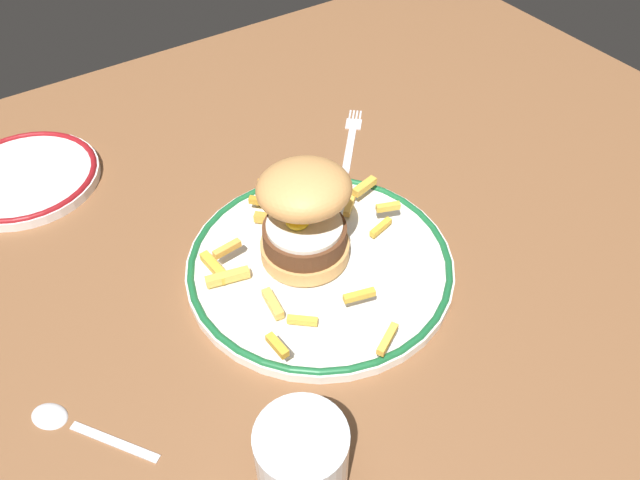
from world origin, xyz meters
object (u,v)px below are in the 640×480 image
at_px(dinner_plate, 320,264).
at_px(water_glass, 302,465).
at_px(burger, 304,212).
at_px(spoon, 62,420).
at_px(fork, 351,137).
at_px(side_plate, 25,177).

bearing_deg(dinner_plate, water_glass, -126.91).
height_order(dinner_plate, burger, burger).
distance_m(dinner_plate, burger, 0.07).
xyz_separation_m(burger, spoon, (-0.29, -0.05, -0.07)).
relative_size(burger, spoon, 0.98).
height_order(burger, fork, burger).
height_order(burger, side_plate, burger).
distance_m(burger, spoon, 0.30).
bearing_deg(water_glass, side_plate, 99.09).
bearing_deg(fork, dinner_plate, -133.68).
xyz_separation_m(water_glass, side_plate, (-0.08, 0.53, -0.03)).
bearing_deg(fork, burger, -138.22).
bearing_deg(fork, water_glass, -130.31).
bearing_deg(side_plate, dinner_plate, -55.25).
xyz_separation_m(water_glass, fork, (0.32, 0.37, -0.03)).
xyz_separation_m(dinner_plate, burger, (-0.01, 0.02, 0.06)).
height_order(water_glass, side_plate, water_glass).
distance_m(burger, water_glass, 0.26).
bearing_deg(side_plate, fork, -21.07).
height_order(dinner_plate, water_glass, water_glass).
xyz_separation_m(dinner_plate, side_plate, (-0.23, 0.33, -0.00)).
distance_m(dinner_plate, water_glass, 0.25).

